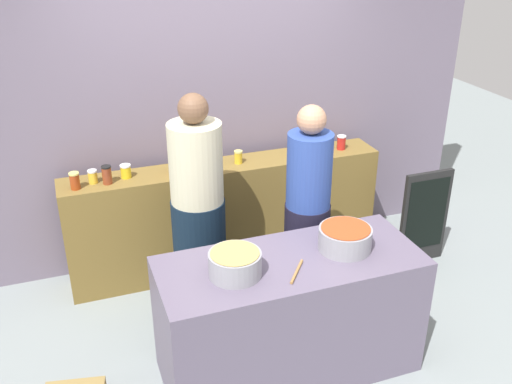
{
  "coord_description": "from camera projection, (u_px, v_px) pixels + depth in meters",
  "views": [
    {
      "loc": [
        -1.25,
        -3.13,
        2.84
      ],
      "look_at": [
        0.0,
        0.35,
        1.05
      ],
      "focal_mm": 40.49,
      "sensor_mm": 36.0,
      "label": 1
    }
  ],
  "objects": [
    {
      "name": "preserve_jar_1",
      "position": [
        93.0,
        177.0,
        4.43
      ],
      "size": [
        0.07,
        0.07,
        0.11
      ],
      "color": "gold",
      "rests_on": "display_shelf"
    },
    {
      "name": "preserve_jar_7",
      "position": [
        325.0,
        146.0,
        5.03
      ],
      "size": [
        0.07,
        0.07,
        0.1
      ],
      "color": "gold",
      "rests_on": "display_shelf"
    },
    {
      "name": "wooden_spoon",
      "position": [
        297.0,
        271.0,
        3.51
      ],
      "size": [
        0.17,
        0.22,
        0.02
      ],
      "primitive_type": "cylinder",
      "rotation": [
        1.57,
        0.0,
        5.62
      ],
      "color": "#9E703D",
      "rests_on": "prep_table"
    },
    {
      "name": "preserve_jar_5",
      "position": [
        238.0,
        157.0,
        4.79
      ],
      "size": [
        0.07,
        0.07,
        0.11
      ],
      "color": "gold",
      "rests_on": "display_shelf"
    },
    {
      "name": "cooking_pot_left",
      "position": [
        235.0,
        264.0,
        3.46
      ],
      "size": [
        0.32,
        0.32,
        0.16
      ],
      "color": "gray",
      "rests_on": "prep_table"
    },
    {
      "name": "cook_in_cap",
      "position": [
        307.0,
        222.0,
        4.3
      ],
      "size": [
        0.34,
        0.34,
        1.67
      ],
      "color": "black",
      "rests_on": "ground"
    },
    {
      "name": "ground",
      "position": [
        272.0,
        339.0,
        4.27
      ],
      "size": [
        12.0,
        12.0,
        0.0
      ],
      "primitive_type": "plane",
      "color": "gray"
    },
    {
      "name": "preserve_jar_4",
      "position": [
        174.0,
        165.0,
        4.6
      ],
      "size": [
        0.08,
        0.08,
        0.13
      ],
      "color": "orange",
      "rests_on": "display_shelf"
    },
    {
      "name": "chalkboard_sign",
      "position": [
        425.0,
        217.0,
        5.05
      ],
      "size": [
        0.46,
        0.05,
        0.87
      ],
      "color": "black",
      "rests_on": "ground"
    },
    {
      "name": "preserve_jar_0",
      "position": [
        75.0,
        181.0,
        4.33
      ],
      "size": [
        0.08,
        0.08,
        0.13
      ],
      "color": "#963713",
      "rests_on": "display_shelf"
    },
    {
      "name": "preserve_jar_6",
      "position": [
        311.0,
        147.0,
        4.97
      ],
      "size": [
        0.07,
        0.07,
        0.12
      ],
      "color": "brown",
      "rests_on": "display_shelf"
    },
    {
      "name": "preserve_jar_3",
      "position": [
        126.0,
        171.0,
        4.52
      ],
      "size": [
        0.08,
        0.08,
        0.11
      ],
      "color": "gold",
      "rests_on": "display_shelf"
    },
    {
      "name": "cook_with_tongs",
      "position": [
        199.0,
        221.0,
        4.26
      ],
      "size": [
        0.4,
        0.4,
        1.76
      ],
      "color": "black",
      "rests_on": "ground"
    },
    {
      "name": "cooking_pot_center",
      "position": [
        345.0,
        238.0,
        3.73
      ],
      "size": [
        0.35,
        0.35,
        0.15
      ],
      "color": "gray",
      "rests_on": "prep_table"
    },
    {
      "name": "display_shelf",
      "position": [
        227.0,
        216.0,
        4.99
      ],
      "size": [
        2.7,
        0.36,
        0.96
      ],
      "primitive_type": "cube",
      "color": "brown",
      "rests_on": "ground"
    },
    {
      "name": "preserve_jar_8",
      "position": [
        341.0,
        142.0,
        5.07
      ],
      "size": [
        0.08,
        0.08,
        0.12
      ],
      "color": "#B0201B",
      "rests_on": "display_shelf"
    },
    {
      "name": "preserve_jar_2",
      "position": [
        107.0,
        175.0,
        4.41
      ],
      "size": [
        0.08,
        0.08,
        0.15
      ],
      "color": "brown",
      "rests_on": "display_shelf"
    },
    {
      "name": "prep_table",
      "position": [
        289.0,
        316.0,
        3.83
      ],
      "size": [
        1.7,
        0.7,
        0.87
      ],
      "primitive_type": "cube",
      "color": "#5D5367",
      "rests_on": "ground"
    },
    {
      "name": "storefront_wall",
      "position": [
        212.0,
        90.0,
        4.84
      ],
      "size": [
        4.8,
        0.12,
        3.0
      ],
      "primitive_type": "cube",
      "color": "slate",
      "rests_on": "ground"
    }
  ]
}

